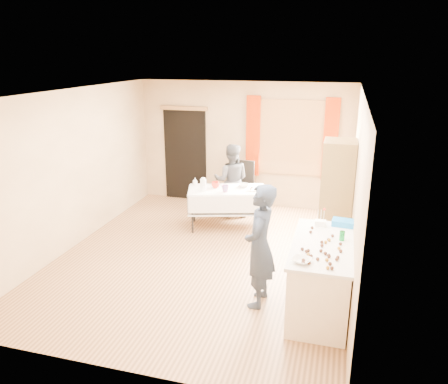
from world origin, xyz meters
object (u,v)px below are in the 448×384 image
(chair, at_px, (241,197))
(counter, at_px, (321,277))
(woman, at_px, (231,180))
(cabinet, at_px, (336,198))
(party_table, at_px, (227,204))
(girl, at_px, (260,246))

(chair, bearing_deg, counter, -52.55)
(counter, distance_m, woman, 3.58)
(woman, bearing_deg, chair, -125.56)
(cabinet, height_order, party_table, cabinet)
(counter, xyz_separation_m, party_table, (-1.86, 2.36, -0.01))
(counter, distance_m, party_table, 3.00)
(counter, xyz_separation_m, woman, (-1.95, 2.99, 0.28))
(party_table, xyz_separation_m, girl, (1.08, -2.43, 0.37))
(cabinet, bearing_deg, chair, 142.56)
(party_table, xyz_separation_m, woman, (-0.09, 0.64, 0.28))
(counter, height_order, woman, woman)
(cabinet, distance_m, woman, 2.37)
(counter, bearing_deg, girl, -174.32)
(party_table, distance_m, chair, 0.93)
(party_table, relative_size, girl, 0.97)
(party_table, relative_size, woman, 1.09)
(counter, xyz_separation_m, chair, (-1.81, 3.27, -0.14))
(cabinet, xyz_separation_m, girl, (-0.87, -1.89, -0.11))
(party_table, xyz_separation_m, chair, (0.05, 0.92, -0.13))
(woman, bearing_deg, girl, 101.45)
(cabinet, height_order, counter, cabinet)
(chair, xyz_separation_m, girl, (1.03, -3.35, 0.50))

